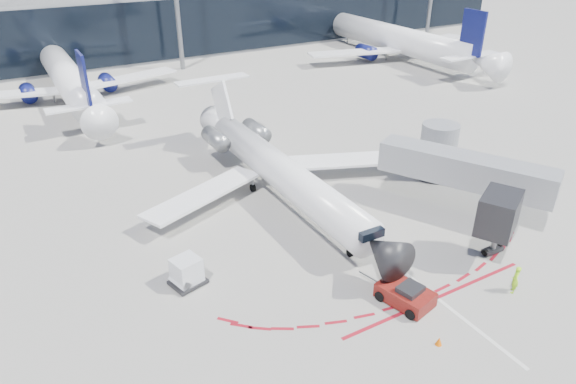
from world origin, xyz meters
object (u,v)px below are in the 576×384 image
regional_jet (276,168)px  pushback_tug (405,294)px  uld_container (187,272)px  ramp_worker (515,280)px

regional_jet → pushback_tug: size_ratio=5.53×
regional_jet → uld_container: regional_jet is taller
pushback_tug → uld_container: bearing=129.2°
ramp_worker → uld_container: 20.13m
pushback_tug → ramp_worker: 6.93m
ramp_worker → uld_container: (-17.09, 10.63, 0.01)m
ramp_worker → pushback_tug: bearing=-59.3°
pushback_tug → ramp_worker: size_ratio=2.80×
regional_jet → pushback_tug: bearing=-89.8°
ramp_worker → uld_container: bearing=-69.5°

